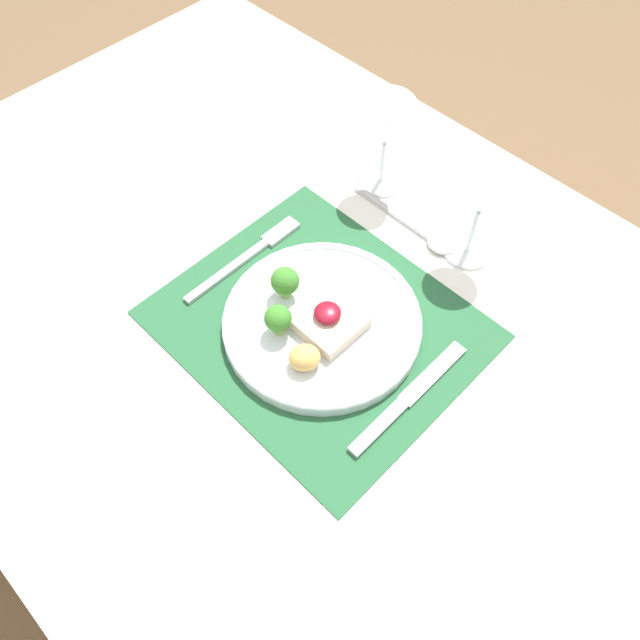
{
  "coord_description": "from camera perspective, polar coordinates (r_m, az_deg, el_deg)",
  "views": [
    {
      "loc": [
        0.33,
        -0.33,
        1.45
      ],
      "look_at": [
        0.01,
        -0.0,
        0.75
      ],
      "focal_mm": 35.0,
      "sensor_mm": 36.0,
      "label": 1
    }
  ],
  "objects": [
    {
      "name": "fork",
      "position": [
        0.93,
        -6.3,
        6.08
      ],
      "size": [
        0.02,
        0.21,
        0.01
      ],
      "rotation": [
        0.0,
        0.0,
        -0.02
      ],
      "color": "#B2B2B7",
      "rests_on": "placemat"
    },
    {
      "name": "wine_glass_far",
      "position": [
        0.96,
        6.08,
        17.09
      ],
      "size": [
        0.08,
        0.08,
        0.15
      ],
      "color": "white",
      "rests_on": "dining_table"
    },
    {
      "name": "dining_table",
      "position": [
        0.93,
        -0.09,
        -3.37
      ],
      "size": [
        1.49,
        0.94,
        0.73
      ],
      "color": "white",
      "rests_on": "ground_plane"
    },
    {
      "name": "ground_plane",
      "position": [
        1.52,
        -0.06,
        -15.72
      ],
      "size": [
        8.0,
        8.0,
        0.0
      ],
      "primitive_type": "plane",
      "color": "brown"
    },
    {
      "name": "spoon",
      "position": [
        0.96,
        9.59,
        7.77
      ],
      "size": [
        0.19,
        0.04,
        0.01
      ],
      "rotation": [
        0.0,
        0.0,
        -0.04
      ],
      "color": "#B2B2B7",
      "rests_on": "dining_table"
    },
    {
      "name": "dinner_plate",
      "position": [
        0.83,
        -0.13,
        -0.23
      ],
      "size": [
        0.27,
        0.27,
        0.07
      ],
      "color": "silver",
      "rests_on": "placemat"
    },
    {
      "name": "placemat",
      "position": [
        0.85,
        -0.1,
        -0.41
      ],
      "size": [
        0.41,
        0.35,
        0.0
      ],
      "primitive_type": "cube",
      "color": "#235633",
      "rests_on": "dining_table"
    },
    {
      "name": "wine_glass_near",
      "position": [
        0.87,
        14.71,
        10.83
      ],
      "size": [
        0.08,
        0.08,
        0.16
      ],
      "color": "white",
      "rests_on": "dining_table"
    },
    {
      "name": "knife",
      "position": [
        0.79,
        7.48,
        -7.65
      ],
      "size": [
        0.02,
        0.21,
        0.01
      ],
      "rotation": [
        0.0,
        0.0,
        -0.05
      ],
      "color": "#B2B2B7",
      "rests_on": "placemat"
    }
  ]
}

